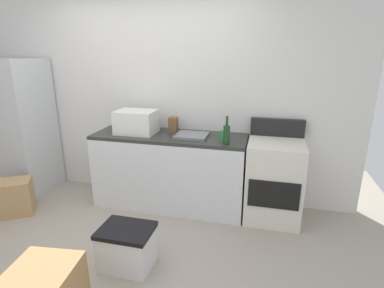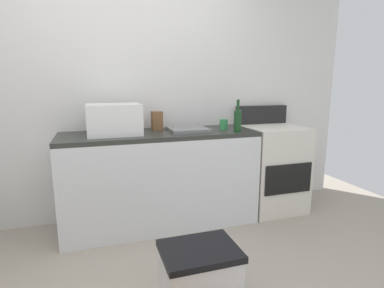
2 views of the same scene
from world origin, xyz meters
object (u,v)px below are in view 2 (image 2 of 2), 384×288
(wine_bottle, at_px, (238,120))
(knife_block, at_px, (157,121))
(stove_oven, at_px, (271,166))
(microwave, at_px, (114,119))
(storage_bin, at_px, (200,276))
(coffee_mug, at_px, (224,124))

(wine_bottle, xyz_separation_m, knife_block, (-0.69, 0.34, -0.02))
(stove_oven, relative_size, microwave, 2.39)
(stove_oven, bearing_deg, microwave, -179.34)
(stove_oven, relative_size, wine_bottle, 3.67)
(stove_oven, relative_size, knife_block, 6.11)
(microwave, bearing_deg, storage_bin, -71.75)
(wine_bottle, distance_m, storage_bin, 1.46)
(knife_block, bearing_deg, coffee_mug, -13.87)
(knife_block, bearing_deg, wine_bottle, -26.26)
(microwave, xyz_separation_m, knife_block, (0.41, 0.15, -0.05))
(microwave, height_order, coffee_mug, microwave)
(wine_bottle, bearing_deg, knife_block, 153.74)
(coffee_mug, distance_m, knife_block, 0.65)
(stove_oven, xyz_separation_m, coffee_mug, (-0.58, -0.02, 0.48))
(stove_oven, height_order, coffee_mug, stove_oven)
(wine_bottle, xyz_separation_m, coffee_mug, (-0.06, 0.18, -0.06))
(wine_bottle, height_order, knife_block, wine_bottle)
(wine_bottle, distance_m, coffee_mug, 0.20)
(coffee_mug, bearing_deg, knife_block, 166.13)
(microwave, height_order, storage_bin, microwave)
(wine_bottle, distance_m, knife_block, 0.77)
(microwave, relative_size, storage_bin, 1.00)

